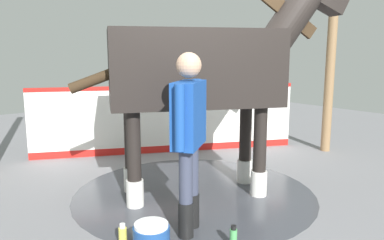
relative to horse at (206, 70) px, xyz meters
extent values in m
cube|color=gray|center=(-0.05, -0.08, -1.55)|extent=(16.00, 16.00, 0.02)
cylinder|color=#42444C|center=(-0.06, -0.12, -1.53)|extent=(2.99, 2.99, 0.00)
cube|color=white|center=(-1.91, 0.78, -0.98)|extent=(2.08, 4.16, 1.11)
cube|color=red|center=(-1.91, 0.78, -0.39)|extent=(2.10, 4.17, 0.06)
cube|color=red|center=(-1.91, 0.78, -1.48)|extent=(2.08, 4.16, 0.12)
cylinder|color=olive|center=(-0.20, 3.02, -0.02)|extent=(0.16, 0.16, 3.03)
cube|color=black|center=(-0.06, -0.12, 0.03)|extent=(1.67, 2.18, 0.89)
cylinder|color=black|center=(0.05, 0.66, -0.98)|extent=(0.16, 0.16, 1.12)
cylinder|color=silver|center=(0.05, 0.66, -1.38)|extent=(0.20, 0.20, 0.31)
cylinder|color=black|center=(0.49, 0.45, -0.98)|extent=(0.16, 0.16, 1.12)
cylinder|color=silver|center=(0.49, 0.45, -1.38)|extent=(0.20, 0.20, 0.31)
cylinder|color=black|center=(-0.61, -0.69, -0.98)|extent=(0.16, 0.16, 1.12)
cylinder|color=silver|center=(-0.61, -0.69, -1.38)|extent=(0.20, 0.20, 0.31)
cylinder|color=black|center=(-0.17, -0.91, -0.98)|extent=(0.16, 0.16, 1.12)
cylinder|color=silver|center=(-0.17, -0.91, -1.38)|extent=(0.20, 0.20, 0.31)
cylinder|color=black|center=(0.45, 0.93, 0.55)|extent=(0.74, 0.96, 1.01)
cube|color=#382819|center=(0.45, 0.93, 0.68)|extent=(0.40, 0.74, 0.62)
cylinder|color=#382819|center=(-0.54, -1.11, -0.07)|extent=(0.42, 0.68, 0.35)
cylinder|color=black|center=(0.78, -0.91, -1.36)|extent=(0.15, 0.15, 0.35)
cylinder|color=#383D51|center=(0.78, -0.91, -0.93)|extent=(0.13, 0.13, 0.52)
cylinder|color=black|center=(0.64, -0.73, -1.36)|extent=(0.15, 0.15, 0.35)
cylinder|color=#383D51|center=(0.64, -0.73, -0.93)|extent=(0.13, 0.13, 0.52)
cube|color=#19479E|center=(0.71, -0.82, -0.36)|extent=(0.48, 0.54, 0.62)
cylinder|color=#19479E|center=(0.89, -1.07, -0.34)|extent=(0.09, 0.09, 0.58)
cylinder|color=#19479E|center=(0.53, -0.58, -0.34)|extent=(0.09, 0.09, 0.58)
sphere|color=tan|center=(0.71, -0.82, 0.10)|extent=(0.24, 0.24, 0.24)
cylinder|color=white|center=(0.88, -1.37, -1.24)|extent=(0.29, 0.29, 0.03)
cylinder|color=#D8CC4C|center=(0.56, -1.47, -1.45)|extent=(0.08, 0.08, 0.18)
cylinder|color=white|center=(0.56, -1.47, -1.34)|extent=(0.05, 0.05, 0.04)
cylinder|color=#4CA559|center=(1.21, -0.71, -1.45)|extent=(0.07, 0.07, 0.17)
cylinder|color=black|center=(1.21, -0.71, -1.34)|extent=(0.05, 0.05, 0.04)
camera|label=1|loc=(3.47, -3.02, 0.23)|focal=35.88mm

